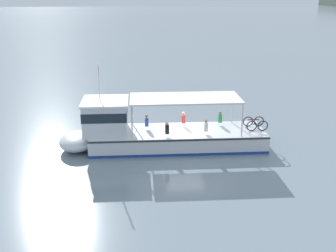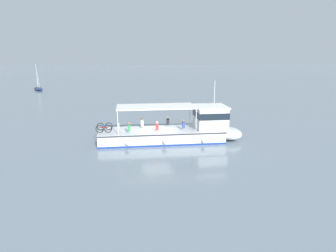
# 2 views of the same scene
# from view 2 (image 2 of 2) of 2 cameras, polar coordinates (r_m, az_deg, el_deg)

# --- Properties ---
(ground_plane) EXTENTS (400.00, 400.00, 0.00)m
(ground_plane) POSITION_cam_2_polar(r_m,az_deg,el_deg) (26.98, -2.16, -3.00)
(ground_plane) COLOR gray
(ferry_main) EXTENTS (4.18, 12.98, 5.32)m
(ferry_main) POSITION_cam_2_polar(r_m,az_deg,el_deg) (27.04, 2.13, -0.73)
(ferry_main) COLOR silver
(ferry_main) RESTS_ON ground
(sailboat_near_port) EXTENTS (4.97, 3.16, 5.40)m
(sailboat_near_port) POSITION_cam_2_polar(r_m,az_deg,el_deg) (71.31, -23.04, 6.60)
(sailboat_near_port) COLOR navy
(sailboat_near_port) RESTS_ON ground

